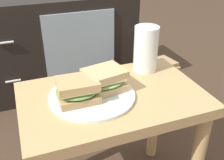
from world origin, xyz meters
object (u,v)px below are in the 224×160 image
(sandwich_back, at_px, (105,80))
(beer_glass, at_px, (146,50))
(tv_cabinet, at_px, (53,42))
(paper_bag, at_px, (154,88))
(sandwich_front, at_px, (78,90))
(plate, at_px, (92,96))

(sandwich_back, height_order, beer_glass, beer_glass)
(tv_cabinet, xyz_separation_m, paper_bag, (0.44, -0.51, -0.14))
(sandwich_front, bearing_deg, sandwich_back, 18.17)
(sandwich_back, relative_size, paper_bag, 0.46)
(tv_cabinet, relative_size, beer_glass, 6.04)
(beer_glass, bearing_deg, tv_cabinet, 103.70)
(tv_cabinet, height_order, beer_glass, beer_glass)
(sandwich_front, distance_m, sandwich_back, 0.10)
(paper_bag, bearing_deg, sandwich_back, -135.47)
(tv_cabinet, bearing_deg, plate, -91.66)
(plate, distance_m, paper_bag, 0.71)
(tv_cabinet, bearing_deg, paper_bag, -48.83)
(plate, distance_m, sandwich_front, 0.06)
(sandwich_back, bearing_deg, paper_bag, 44.53)
(sandwich_back, distance_m, paper_bag, 0.69)
(tv_cabinet, xyz_separation_m, sandwich_back, (0.02, -0.93, 0.21))
(sandwich_front, bearing_deg, tv_cabinet, 85.65)
(beer_glass, xyz_separation_m, paper_bag, (0.24, 0.32, -0.39))
(plate, distance_m, beer_glass, 0.26)
(plate, xyz_separation_m, sandwich_front, (-0.05, -0.01, 0.04))
(tv_cabinet, distance_m, sandwich_front, 0.98)
(sandwich_back, height_order, paper_bag, sandwich_back)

